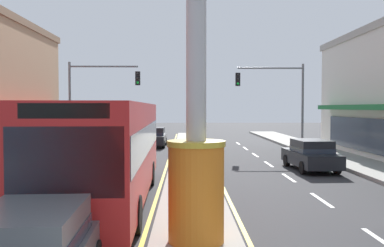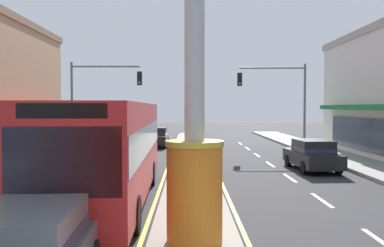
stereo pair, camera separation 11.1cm
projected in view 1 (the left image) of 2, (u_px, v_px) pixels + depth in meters
median_strip at (190, 163)px, 22.65m from camera, size 2.12×52.00×0.14m
sidewalk_left at (6, 169)px, 20.50m from camera, size 2.97×60.00×0.18m
sidewalk_right at (371, 168)px, 20.80m from camera, size 2.97×60.00×0.18m
lane_markings at (190, 168)px, 21.30m from camera, size 8.86×52.00×0.01m
district_sign at (196, 64)px, 9.05m from camera, size 7.57×1.31×7.85m
traffic_light_left_side at (96, 91)px, 27.86m from camera, size 4.86×0.46×6.20m
traffic_light_right_side at (278, 92)px, 29.02m from camera, size 4.86×0.46×6.20m
sedan_near_right_lane at (311, 154)px, 20.52m from camera, size 1.98×4.37×1.53m
sedan_far_right_lane at (154, 137)px, 32.91m from camera, size 1.85×4.30×1.53m
bus_far_left_oncoming at (110, 146)px, 13.51m from camera, size 2.80×11.26×3.26m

